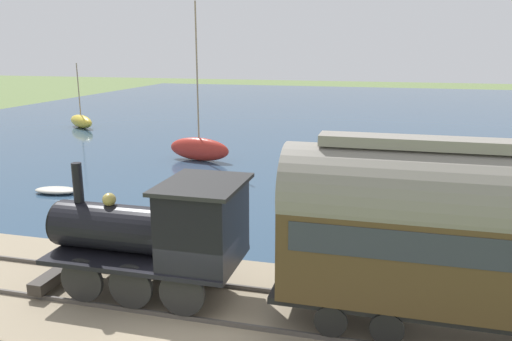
{
  "coord_description": "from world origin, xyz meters",
  "views": [
    {
      "loc": [
        -10.1,
        -4.29,
        7.17
      ],
      "look_at": [
        8.54,
        0.59,
        2.39
      ],
      "focal_mm": 35.0,
      "sensor_mm": 36.0,
      "label": 1
    }
  ],
  "objects": [
    {
      "name": "rowboat_far_out",
      "position": [
        10.68,
        11.53,
        0.16
      ],
      "size": [
        1.33,
        2.36,
        0.31
      ],
      "rotation": [
        0.0,
        0.0,
        0.13
      ],
      "color": "#B7B2A3",
      "rests_on": "harbor_water"
    },
    {
      "name": "rowboat_mid_harbor",
      "position": [
        10.39,
        4.31,
        0.25
      ],
      "size": [
        0.93,
        2.33,
        0.49
      ],
      "rotation": [
        0.0,
        0.0,
        0.1
      ],
      "color": "silver",
      "rests_on": "harbor_water"
    },
    {
      "name": "sailboat_red",
      "position": [
        19.54,
        7.27,
        0.82
      ],
      "size": [
        1.7,
        4.38,
        9.88
      ],
      "rotation": [
        0.0,
        0.0,
        -0.16
      ],
      "color": "#B72D23",
      "rests_on": "harbor_water"
    },
    {
      "name": "sailboat_yellow",
      "position": [
        29.51,
        22.54,
        0.61
      ],
      "size": [
        3.11,
        3.88,
        5.78
      ],
      "rotation": [
        0.0,
        0.0,
        -0.59
      ],
      "color": "gold",
      "rests_on": "harbor_water"
    },
    {
      "name": "passenger_coach",
      "position": [
        1.15,
        -6.83,
        3.23
      ],
      "size": [
        2.22,
        9.93,
        4.55
      ],
      "color": "black",
      "rests_on": "rail_embankment"
    },
    {
      "name": "steam_locomotive",
      "position": [
        1.15,
        1.2,
        2.53
      ],
      "size": [
        2.49,
        5.65,
        3.47
      ],
      "color": "black",
      "rests_on": "rail_embankment"
    },
    {
      "name": "rail_embankment",
      "position": [
        1.15,
        0.0,
        0.3
      ],
      "size": [
        5.72,
        56.0,
        0.71
      ],
      "color": "gray",
      "rests_on": "ground"
    },
    {
      "name": "harbor_water",
      "position": [
        44.31,
        0.0,
        0.0
      ],
      "size": [
        80.0,
        80.0,
        0.01
      ],
      "color": "#2D4760",
      "rests_on": "ground"
    }
  ]
}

